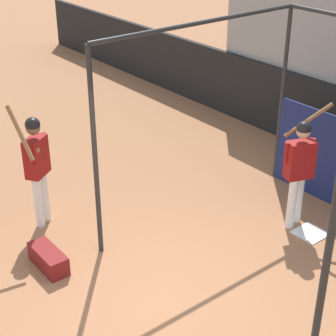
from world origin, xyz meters
TOP-DOWN VIEW (x-y plane):
  - ground_plane at (0.00, 0.00)m, footprint 60.00×60.00m
  - home_plate at (0.17, 2.73)m, footprint 0.44×0.44m
  - player_batter at (-0.19, 2.74)m, footprint 0.57×0.89m
  - player_waiting at (-2.62, -0.29)m, footprint 0.66×0.60m
  - equipment_bag at (-1.55, -0.76)m, footprint 0.70×0.28m

SIDE VIEW (x-z plane):
  - ground_plane at x=0.00m, z-range 0.00..0.00m
  - home_plate at x=0.17m, z-range 0.00..0.02m
  - equipment_bag at x=-1.55m, z-range 0.00..0.28m
  - player_batter at x=-0.19m, z-range 0.10..1.96m
  - player_waiting at x=-2.62m, z-range 0.05..2.07m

